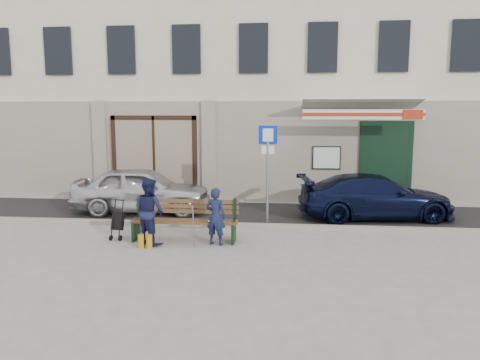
# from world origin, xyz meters

# --- Properties ---
(ground) EXTENTS (80.00, 80.00, 0.00)m
(ground) POSITION_xyz_m (0.00, 0.00, 0.00)
(ground) COLOR #9E9991
(ground) RESTS_ON ground
(asphalt_lane) EXTENTS (60.00, 3.20, 0.01)m
(asphalt_lane) POSITION_xyz_m (0.00, 3.10, 0.01)
(asphalt_lane) COLOR #282828
(asphalt_lane) RESTS_ON ground
(curb) EXTENTS (60.00, 0.18, 0.12)m
(curb) POSITION_xyz_m (0.00, 1.50, 0.06)
(curb) COLOR #9E9384
(curb) RESTS_ON ground
(building) EXTENTS (20.00, 8.27, 10.00)m
(building) POSITION_xyz_m (0.01, 8.45, 4.97)
(building) COLOR beige
(building) RESTS_ON ground
(car_silver) EXTENTS (4.02, 1.90, 1.33)m
(car_silver) POSITION_xyz_m (-3.04, 3.01, 0.66)
(car_silver) COLOR silver
(car_silver) RESTS_ON ground
(car_navy) EXTENTS (4.32, 2.19, 1.20)m
(car_navy) POSITION_xyz_m (3.48, 2.93, 0.60)
(car_navy) COLOR black
(car_navy) RESTS_ON ground
(parking_sign) EXTENTS (0.47, 0.08, 2.54)m
(parking_sign) POSITION_xyz_m (0.60, 1.93, 1.69)
(parking_sign) COLOR gray
(parking_sign) RESTS_ON ground
(bench) EXTENTS (2.40, 1.17, 0.98)m
(bench) POSITION_xyz_m (-1.24, 0.24, 0.46)
(bench) COLOR brown
(bench) RESTS_ON ground
(man) EXTENTS (0.53, 0.42, 1.27)m
(man) POSITION_xyz_m (-0.44, -0.00, 0.63)
(man) COLOR #161D3D
(man) RESTS_ON ground
(woman) EXTENTS (0.90, 0.85, 1.47)m
(woman) POSITION_xyz_m (-1.89, -0.09, 0.74)
(woman) COLOR #161B3D
(woman) RESTS_ON ground
(stroller) EXTENTS (0.30, 0.39, 0.89)m
(stroller) POSITION_xyz_m (-2.74, 0.23, 0.39)
(stroller) COLOR black
(stroller) RESTS_ON ground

